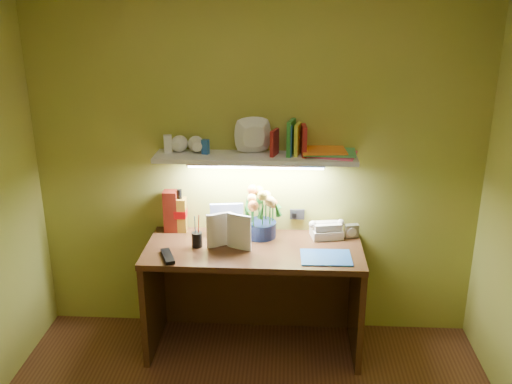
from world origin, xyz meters
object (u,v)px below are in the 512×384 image
(telephone, at_px, (327,229))
(desk_clock, at_px, (352,231))
(desk, at_px, (254,298))
(flower_bouquet, at_px, (261,211))
(whisky_bottle, at_px, (180,210))

(telephone, xyz_separation_m, desk_clock, (0.17, 0.01, -0.01))
(desk, relative_size, flower_bouquet, 3.83)
(whisky_bottle, bearing_deg, desk, -24.28)
(telephone, distance_m, whisky_bottle, 1.00)
(telephone, bearing_deg, desk, -169.29)
(desk, bearing_deg, telephone, 21.71)
(flower_bouquet, relative_size, whisky_bottle, 1.21)
(desk, bearing_deg, flower_bouquet, 78.43)
(desk_clock, bearing_deg, telephone, 168.22)
(flower_bouquet, bearing_deg, desk, -101.57)
(telephone, bearing_deg, flower_bouquet, 170.91)
(desk, bearing_deg, whisky_bottle, 155.72)
(flower_bouquet, xyz_separation_m, desk_clock, (0.61, 0.02, -0.14))
(desk_clock, distance_m, whisky_bottle, 1.16)
(flower_bouquet, bearing_deg, whisky_bottle, 174.09)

